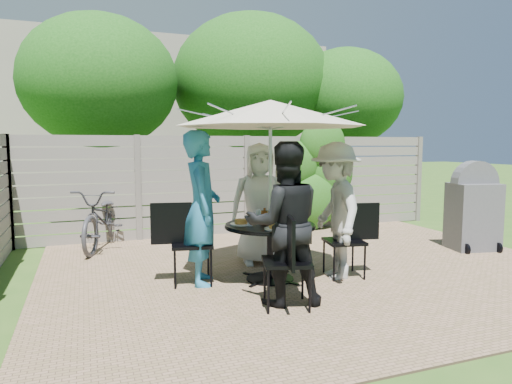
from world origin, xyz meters
name	(u,v)px	position (x,y,z in m)	size (l,w,h in m)	color
backyard_envelope	(177,117)	(0.09, 10.29, 2.61)	(60.00, 60.00, 5.00)	#32591B
patio_table	(270,241)	(-0.75, 0.00, 0.50)	(1.30, 1.30, 0.72)	black
umbrella	(270,114)	(-0.75, 0.00, 2.05)	(2.71, 2.71, 2.21)	silver
chair_back	(258,244)	(-0.55, 0.94, 0.25)	(0.47, 0.63, 0.83)	black
person_back	(260,204)	(-0.58, 0.81, 0.85)	(0.84, 0.54, 1.71)	silver
chair_left	(191,260)	(-1.70, 0.20, 0.30)	(0.76, 0.56, 1.00)	black
person_left	(202,208)	(-1.57, 0.17, 0.93)	(0.68, 0.44, 1.85)	teal
chair_front	(287,280)	(-0.96, -0.95, 0.30)	(0.59, 0.76, 0.99)	black
person_front	(284,224)	(-0.93, -0.81, 0.86)	(0.83, 0.65, 1.72)	black
chair_right	(345,255)	(0.19, -0.20, 0.29)	(0.72, 0.54, 0.95)	black
person_right	(336,211)	(0.06, -0.18, 0.86)	(1.11, 0.64, 1.72)	#A9AAA5
plate_back	(265,217)	(-0.68, 0.35, 0.74)	(0.26, 0.26, 0.06)	white
plate_left	(241,223)	(-1.11, 0.08, 0.74)	(0.26, 0.26, 0.06)	white
plate_front	(276,227)	(-0.83, -0.35, 0.74)	(0.26, 0.26, 0.06)	white
plate_right	(299,221)	(-0.40, -0.08, 0.74)	(0.26, 0.26, 0.06)	white
plate_extra	(290,226)	(-0.64, -0.33, 0.74)	(0.24, 0.24, 0.06)	white
glass_back	(258,215)	(-0.80, 0.28, 0.79)	(0.07, 0.07, 0.14)	silver
glass_left	(250,220)	(-1.03, -0.05, 0.79)	(0.07, 0.07, 0.14)	silver
glass_front	(283,222)	(-0.71, -0.28, 0.79)	(0.07, 0.07, 0.14)	silver
glass_right	(289,216)	(-0.48, 0.05, 0.79)	(0.07, 0.07, 0.14)	silver
syrup_jug	(265,217)	(-0.80, 0.06, 0.80)	(0.09, 0.09, 0.16)	#59280C
coffee_cup	(275,216)	(-0.61, 0.19, 0.78)	(0.08, 0.08, 0.12)	#C6B293
bicycle	(104,218)	(-2.60, 2.60, 0.50)	(0.66, 1.89, 0.99)	#333338
bbq_grill	(473,210)	(2.89, 0.39, 0.65)	(0.80, 0.67, 1.43)	#525256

